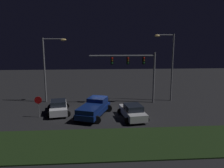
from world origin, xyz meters
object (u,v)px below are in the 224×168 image
Objects in this scene: traffic_signal_gantry at (135,65)px; street_lamp_left at (49,62)px; stop_sign at (38,103)px; pickup_truck at (94,107)px; car_sedan_far at (58,107)px; street_lamp_right at (169,60)px; car_sedan at (133,112)px.

street_lamp_left reaches higher than traffic_signal_gantry.
stop_sign is at bearing -156.08° from traffic_signal_gantry.
pickup_truck is 1.24× the size of car_sedan_far.
stop_sign is (-15.51, -5.64, -3.93)m from street_lamp_right.
street_lamp_left is at bearing 90.26° from stop_sign.
car_sedan_far is 0.56× the size of street_lamp_left.
car_sedan_far is (-7.89, 2.24, 0.00)m from car_sedan.
street_lamp_right reaches higher than car_sedan.
street_lamp_right is at bearing -48.95° from car_sedan.
car_sedan is 0.55× the size of street_lamp_left.
street_lamp_right reaches higher than pickup_truck.
street_lamp_left reaches higher than car_sedan_far.
stop_sign reaches higher than pickup_truck.
street_lamp_right is (13.70, 4.45, 4.76)m from car_sedan_far.
traffic_signal_gantry is 3.73× the size of stop_sign.
pickup_truck is at bearing -0.01° from stop_sign.
car_sedan_far is at bearing 66.21° from car_sedan.
street_lamp_left is (-1.84, 4.99, 4.52)m from car_sedan_far.
street_lamp_right is at bearing -39.91° from pickup_truck.
traffic_signal_gantry reaches higher than car_sedan.
stop_sign is (0.03, -6.18, -3.69)m from street_lamp_left.
stop_sign is (-9.70, 1.04, 0.82)m from car_sedan.
car_sedan_far is 0.56× the size of traffic_signal_gantry.
street_lamp_right is 3.95× the size of stop_sign.
stop_sign is (-1.81, -1.19, 0.82)m from car_sedan_far.
traffic_signal_gantry is 11.07m from street_lamp_left.
street_lamp_right is at bearing 19.99° from stop_sign.
traffic_signal_gantry is at bearing 23.92° from stop_sign.
car_sedan is 0.55× the size of traffic_signal_gantry.
traffic_signal_gantry is at bearing -26.81° from pickup_truck.
traffic_signal_gantry reaches higher than car_sedan_far.
stop_sign is at bearing 113.48° from car_sedan_far.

